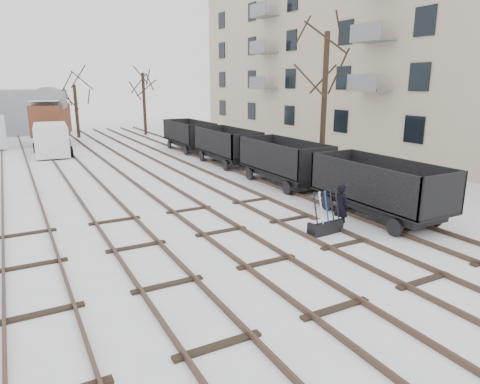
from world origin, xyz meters
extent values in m
plane|color=white|center=(0.00, 0.00, 0.00)|extent=(120.00, 120.00, 0.00)
cube|color=black|center=(-6.72, 14.00, 0.07)|extent=(0.07, 52.00, 0.15)
cube|color=black|center=(-5.28, 14.00, 0.07)|extent=(0.07, 52.00, 0.15)
cube|color=black|center=(-6.00, 2.00, 0.03)|extent=(1.90, 0.20, 0.08)
cube|color=black|center=(-3.72, 14.00, 0.07)|extent=(0.07, 52.00, 0.15)
cube|color=black|center=(-2.28, 14.00, 0.07)|extent=(0.07, 52.00, 0.15)
cube|color=black|center=(-3.00, 2.00, 0.03)|extent=(1.90, 0.20, 0.08)
cube|color=black|center=(-0.72, 14.00, 0.07)|extent=(0.07, 52.00, 0.15)
cube|color=black|center=(0.72, 14.00, 0.07)|extent=(0.07, 52.00, 0.15)
cube|color=black|center=(0.00, 2.00, 0.03)|extent=(1.90, 0.20, 0.08)
cube|color=black|center=(2.28, 14.00, 0.07)|extent=(0.07, 52.00, 0.15)
cube|color=black|center=(3.72, 14.00, 0.07)|extent=(0.07, 52.00, 0.15)
cube|color=black|center=(3.00, 2.00, 0.03)|extent=(1.90, 0.20, 0.08)
cube|color=black|center=(5.28, 14.00, 0.07)|extent=(0.07, 52.00, 0.15)
cube|color=black|center=(6.72, 14.00, 0.07)|extent=(0.07, 52.00, 0.15)
cube|color=black|center=(6.00, 2.00, 0.03)|extent=(1.90, 0.20, 0.08)
cube|color=#C4B296|center=(20.00, 14.00, 8.00)|extent=(10.00, 45.00, 16.00)
cube|color=#8C969E|center=(-4.00, 40.00, 2.20)|extent=(7.00, 6.00, 4.40)
cube|color=silver|center=(-4.00, 40.00, 4.45)|extent=(6.86, 5.88, 0.10)
cube|color=black|center=(3.12, 1.18, 0.22)|extent=(1.33, 0.51, 0.44)
cube|color=black|center=(3.12, 1.18, 0.46)|extent=(1.32, 0.39, 0.06)
cube|color=silver|center=(3.12, 1.18, 0.50)|extent=(1.26, 0.34, 0.03)
cylinder|color=black|center=(2.63, 1.14, 0.95)|extent=(0.07, 0.32, 1.08)
cylinder|color=silver|center=(2.88, 1.16, 0.95)|extent=(0.07, 0.32, 1.08)
cylinder|color=#0C319F|center=(3.12, 1.18, 0.95)|extent=(0.07, 0.32, 1.08)
cylinder|color=black|center=(3.37, 1.19, 0.95)|extent=(0.07, 0.32, 1.08)
cylinder|color=black|center=(3.62, 1.21, 0.95)|extent=(0.07, 0.32, 1.08)
imported|color=black|center=(3.87, 1.28, 0.83)|extent=(0.50, 0.67, 1.66)
cube|color=black|center=(6.00, 1.58, 0.60)|extent=(1.76, 4.84, 0.37)
cube|color=black|center=(6.00, 1.58, 0.78)|extent=(2.20, 5.50, 0.11)
cube|color=black|center=(4.95, 1.58, 1.51)|extent=(0.09, 5.50, 1.47)
cube|color=black|center=(7.05, 1.58, 1.51)|extent=(0.09, 5.50, 1.47)
cube|color=silver|center=(6.00, 1.58, 0.87)|extent=(1.98, 5.28, 0.06)
cylinder|color=black|center=(4.99, -0.18, 0.32)|extent=(0.11, 0.64, 0.64)
cylinder|color=black|center=(7.01, 3.34, 0.32)|extent=(0.11, 0.64, 0.64)
cube|color=black|center=(6.00, 7.98, 0.60)|extent=(1.76, 4.84, 0.37)
cube|color=black|center=(6.00, 7.98, 0.78)|extent=(2.20, 5.50, 0.11)
cube|color=black|center=(4.95, 7.98, 1.51)|extent=(0.09, 5.50, 1.47)
cube|color=black|center=(7.05, 7.98, 1.51)|extent=(0.09, 5.50, 1.47)
cube|color=silver|center=(6.00, 7.98, 0.87)|extent=(1.98, 5.28, 0.06)
cylinder|color=black|center=(4.99, 6.22, 0.32)|extent=(0.11, 0.64, 0.64)
cylinder|color=black|center=(7.01, 9.74, 0.32)|extent=(0.11, 0.64, 0.64)
cube|color=black|center=(6.00, 14.38, 0.60)|extent=(1.76, 4.84, 0.37)
cube|color=black|center=(6.00, 14.38, 0.78)|extent=(2.20, 5.50, 0.11)
cube|color=black|center=(4.95, 14.38, 1.51)|extent=(0.09, 5.50, 1.47)
cube|color=black|center=(7.05, 14.38, 1.51)|extent=(0.09, 5.50, 1.47)
cube|color=silver|center=(6.00, 14.38, 0.87)|extent=(1.98, 5.28, 0.06)
cylinder|color=black|center=(4.99, 12.62, 0.32)|extent=(0.11, 0.64, 0.64)
cylinder|color=black|center=(7.01, 16.14, 0.32)|extent=(0.11, 0.64, 0.64)
cube|color=black|center=(6.00, 20.78, 0.60)|extent=(1.76, 4.84, 0.37)
cube|color=black|center=(6.00, 20.78, 0.78)|extent=(2.20, 5.50, 0.11)
cube|color=black|center=(4.95, 20.78, 1.51)|extent=(0.09, 5.50, 1.47)
cube|color=black|center=(7.05, 20.78, 1.51)|extent=(0.09, 5.50, 1.47)
cube|color=silver|center=(6.00, 20.78, 0.87)|extent=(1.98, 5.28, 0.06)
cylinder|color=black|center=(4.99, 19.02, 0.32)|extent=(0.11, 0.64, 0.64)
cylinder|color=black|center=(7.01, 22.54, 0.32)|extent=(0.11, 0.64, 0.64)
cube|color=black|center=(-2.82, 29.63, 0.63)|extent=(3.03, 4.61, 0.39)
cube|color=#522A18|center=(-2.82, 29.63, 2.08)|extent=(3.64, 5.30, 2.51)
cube|color=silver|center=(-2.82, 29.63, 3.67)|extent=(3.35, 5.00, 0.04)
cylinder|color=black|center=(-3.88, 28.08, 0.34)|extent=(0.12, 0.68, 0.68)
cylinder|color=black|center=(-1.76, 31.17, 0.34)|extent=(0.12, 0.68, 0.68)
cube|color=silver|center=(-3.46, 23.58, 1.14)|extent=(2.54, 5.17, 2.05)
cube|color=silver|center=(-3.46, 23.58, 2.19)|extent=(2.47, 5.05, 0.05)
cylinder|color=black|center=(-4.49, 21.98, 0.40)|extent=(0.25, 0.80, 0.80)
cylinder|color=black|center=(-2.44, 25.18, 0.40)|extent=(0.25, 0.80, 0.80)
cylinder|color=black|center=(9.13, 8.86, 3.84)|extent=(0.30, 0.30, 7.69)
cylinder|color=black|center=(-0.23, 33.39, 2.46)|extent=(0.30, 0.30, 4.92)
cylinder|color=black|center=(6.07, 32.67, 3.01)|extent=(0.30, 0.30, 6.03)
camera|label=1|loc=(-6.17, -9.75, 5.09)|focal=32.00mm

